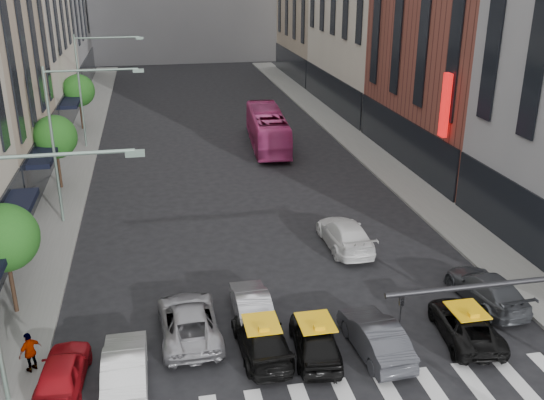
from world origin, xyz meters
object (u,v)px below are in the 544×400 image
streetlamp_far (91,76)px  pedestrian_far (30,352)px  bus (267,129)px  taxi_center (315,339)px  car_red (62,371)px  taxi_left (262,339)px  streetlamp_near (12,247)px  car_white_front (125,366)px  streetlamp_mid (68,124)px

streetlamp_far → pedestrian_far: bearing=-90.7°
streetlamp_far → bus: 14.76m
streetlamp_far → taxi_center: size_ratio=2.14×
car_red → taxi_left: car_red is taller
pedestrian_far → taxi_center: bearing=130.5°
streetlamp_near → streetlamp_far: size_ratio=1.00×
taxi_center → taxi_left: bearing=-7.7°
car_white_front → streetlamp_far: bearing=-84.8°
car_white_front → taxi_left: bearing=-171.3°
car_white_front → pedestrian_far: size_ratio=2.75×
taxi_center → car_red: bearing=7.0°
streetlamp_near → streetlamp_mid: 16.00m
streetlamp_mid → pedestrian_far: 15.30m
taxi_center → streetlamp_far: bearing=-65.8°
car_red → pedestrian_far: pedestrian_far is taller
bus → taxi_center: bearing=87.2°
car_red → bus: 31.63m
streetlamp_mid → taxi_left: bearing=-61.1°
taxi_left → taxi_center: size_ratio=1.08×
streetlamp_near → pedestrian_far: bearing=103.7°
car_white_front → car_red: bearing=-5.3°
streetlamp_mid → taxi_center: bearing=-56.4°
taxi_left → pedestrian_far: pedestrian_far is taller
bus → car_red: bearing=70.2°
streetlamp_far → pedestrian_far: 30.87m
streetlamp_mid → car_white_front: size_ratio=2.05×
streetlamp_far → car_red: bearing=-88.5°
streetlamp_far → taxi_left: size_ratio=1.99×
pedestrian_far → car_white_front: bearing=115.5°
streetlamp_far → bus: streetlamp_far is taller
taxi_center → pedestrian_far: size_ratio=2.63×
streetlamp_far → bus: size_ratio=0.81×
taxi_left → bus: bus is taller
streetlamp_far → car_white_front: 32.27m
car_white_front → taxi_center: bearing=-177.7°
taxi_left → bus: 28.76m
streetlamp_near → taxi_center: (10.22, 0.62, -5.19)m
bus → pedestrian_far: bus is taller
taxi_left → pedestrian_far: bearing=-5.0°
taxi_left → pedestrian_far: 8.59m
taxi_center → pedestrian_far: 10.64m
taxi_left → taxi_center: taxi_center is taller
streetlamp_mid → taxi_left: 17.79m
streetlamp_mid → pedestrian_far: bearing=-91.5°
streetlamp_mid → pedestrian_far: (-0.38, -14.47, -4.96)m
streetlamp_mid → car_white_front: 16.82m
streetlamp_near → bus: size_ratio=0.81×
streetlamp_mid → bus: streetlamp_mid is taller
streetlamp_far → taxi_left: streetlamp_far is taller
car_white_front → taxi_left: size_ratio=0.97×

